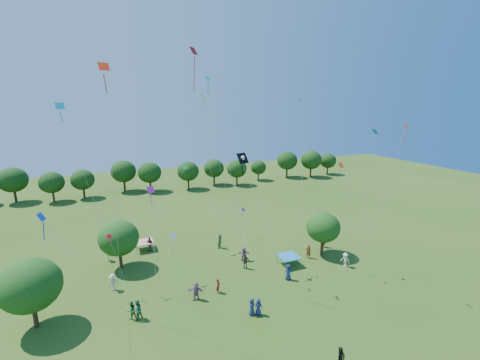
# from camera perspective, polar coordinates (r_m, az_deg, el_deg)

# --- Properties ---
(near_tree_west) EXTENTS (4.78, 4.78, 5.98)m
(near_tree_west) POSITION_cam_1_polar(r_m,az_deg,el_deg) (31.88, -33.26, -15.39)
(near_tree_west) COLOR #422B19
(near_tree_west) RESTS_ON ground
(near_tree_north) EXTENTS (4.37, 4.37, 5.52)m
(near_tree_north) POSITION_cam_1_polar(r_m,az_deg,el_deg) (38.56, -20.75, -9.64)
(near_tree_north) COLOR #422B19
(near_tree_north) RESTS_ON ground
(near_tree_east) EXTENTS (4.07, 4.07, 5.36)m
(near_tree_east) POSITION_cam_1_polar(r_m,az_deg,el_deg) (40.45, 14.57, -8.15)
(near_tree_east) COLOR #422B19
(near_tree_east) RESTS_ON ground
(treeline) EXTENTS (88.01, 8.77, 6.77)m
(treeline) POSITION_cam_1_polar(r_m,az_deg,el_deg) (70.83, -14.20, 1.46)
(treeline) COLOR #422B19
(treeline) RESTS_ON ground
(tent_red_stripe) EXTENTS (2.20, 2.20, 1.10)m
(tent_red_stripe) POSITION_cam_1_polar(r_m,az_deg,el_deg) (43.10, -16.69, -10.50)
(tent_red_stripe) COLOR red
(tent_red_stripe) RESTS_ON ground
(tent_blue) EXTENTS (2.20, 2.20, 1.10)m
(tent_blue) POSITION_cam_1_polar(r_m,az_deg,el_deg) (38.10, 8.64, -13.32)
(tent_blue) COLOR #1B70B3
(tent_blue) RESTS_ON ground
(man_in_black) EXTENTS (0.78, 0.58, 1.89)m
(man_in_black) POSITION_cam_1_polar(r_m,az_deg,el_deg) (26.04, 17.46, -28.21)
(man_in_black) COLOR black
(man_in_black) RESTS_ON ground
(crowd_person_0) EXTENTS (0.83, 0.80, 1.52)m
(crowd_person_0) POSITION_cam_1_polar(r_m,az_deg,el_deg) (30.13, 3.31, -21.58)
(crowd_person_0) COLOR navy
(crowd_person_0) RESTS_ON ground
(crowd_person_1) EXTENTS (0.74, 0.57, 1.77)m
(crowd_person_1) POSITION_cam_1_polar(r_m,az_deg,el_deg) (43.43, 14.71, -10.41)
(crowd_person_1) COLOR maroon
(crowd_person_1) RESTS_ON ground
(crowd_person_2) EXTENTS (1.00, 0.89, 1.80)m
(crowd_person_2) POSITION_cam_1_polar(r_m,az_deg,el_deg) (30.80, -17.82, -21.09)
(crowd_person_2) COLOR #2B6442
(crowd_person_2) RESTS_ON ground
(crowd_person_3) EXTENTS (0.87, 1.20, 1.67)m
(crowd_person_3) POSITION_cam_1_polar(r_m,az_deg,el_deg) (39.29, 18.21, -13.33)
(crowd_person_3) COLOR beige
(crowd_person_3) RESTS_ON ground
(crowd_person_4) EXTENTS (1.13, 1.02, 1.80)m
(crowd_person_4) POSITION_cam_1_polar(r_m,az_deg,el_deg) (42.63, -15.78, -10.91)
(crowd_person_4) COLOR #3F3B32
(crowd_person_4) RESTS_ON ground
(crowd_person_5) EXTENTS (1.70, 1.37, 1.75)m
(crowd_person_5) POSITION_cam_1_polar(r_m,az_deg,el_deg) (32.20, -7.85, -18.94)
(crowd_person_5) COLOR #93567F
(crowd_person_5) RESTS_ON ground
(crowd_person_6) EXTENTS (0.91, 0.62, 1.69)m
(crowd_person_6) POSITION_cam_1_polar(r_m,az_deg,el_deg) (35.33, 8.58, -15.90)
(crowd_person_6) COLOR navy
(crowd_person_6) RESTS_ON ground
(crowd_person_7) EXTENTS (0.74, 0.69, 1.67)m
(crowd_person_7) POSITION_cam_1_polar(r_m,az_deg,el_deg) (40.19, 12.05, -12.32)
(crowd_person_7) COLOR maroon
(crowd_person_7) RESTS_ON ground
(crowd_person_8) EXTENTS (0.91, 0.74, 1.63)m
(crowd_person_8) POSITION_cam_1_polar(r_m,az_deg,el_deg) (31.04, -18.76, -21.04)
(crowd_person_8) COLOR #2B6431
(crowd_person_8) RESTS_ON ground
(crowd_person_9) EXTENTS (1.24, 0.94, 1.73)m
(crowd_person_9) POSITION_cam_1_polar(r_m,az_deg,el_deg) (35.54, -21.66, -16.54)
(crowd_person_9) COLOR beige
(crowd_person_9) RESTS_ON ground
(crowd_person_10) EXTENTS (1.13, 0.91, 1.75)m
(crowd_person_10) POSITION_cam_1_polar(r_m,az_deg,el_deg) (37.04, 0.96, -14.25)
(crowd_person_10) COLOR #39332D
(crowd_person_10) RESTS_ON ground
(crowd_person_11) EXTENTS (1.67, 1.16, 1.69)m
(crowd_person_11) POSITION_cam_1_polar(r_m,az_deg,el_deg) (38.75, 0.70, -13.00)
(crowd_person_11) COLOR #97588F
(crowd_person_11) RESTS_ON ground
(crowd_person_12) EXTENTS (0.76, 0.89, 1.58)m
(crowd_person_12) POSITION_cam_1_polar(r_m,az_deg,el_deg) (30.07, 2.10, -21.58)
(crowd_person_12) COLOR navy
(crowd_person_12) RESTS_ON ground
(crowd_person_13) EXTENTS (0.61, 0.65, 1.47)m
(crowd_person_13) POSITION_cam_1_polar(r_m,az_deg,el_deg) (33.01, -3.92, -18.24)
(crowd_person_13) COLOR maroon
(crowd_person_13) RESTS_ON ground
(crowd_person_14) EXTENTS (0.95, 0.99, 1.80)m
(crowd_person_14) POSITION_cam_1_polar(r_m,az_deg,el_deg) (41.92, -3.48, -10.84)
(crowd_person_14) COLOR #264F21
(crowd_person_14) RESTS_ON ground
(crowd_person_15) EXTENTS (0.57, 1.12, 1.66)m
(crowd_person_15) POSITION_cam_1_polar(r_m,az_deg,el_deg) (41.71, -22.59, -12.11)
(crowd_person_15) COLOR beige
(crowd_person_15) RESTS_ON ground
(pirate_kite) EXTENTS (3.20, 6.10, 11.72)m
(pirate_kite) POSITION_cam_1_polar(r_m,az_deg,el_deg) (33.59, 0.63, 3.56)
(pirate_kite) COLOR black
(red_high_kite) EXTENTS (2.02, 4.19, 21.70)m
(red_high_kite) POSITION_cam_1_polar(r_m,az_deg,el_deg) (30.29, -7.27, 15.07)
(red_high_kite) COLOR red
(small_kite_0) EXTENTS (2.02, 2.37, 10.74)m
(small_kite_0) POSITION_cam_1_polar(r_m,az_deg,el_deg) (35.52, 18.00, -0.25)
(small_kite_0) COLOR #D8410C
(small_kite_1) EXTENTS (3.38, 1.59, 14.80)m
(small_kite_1) POSITION_cam_1_polar(r_m,az_deg,el_deg) (35.78, 26.17, 4.11)
(small_kite_1) COLOR #F7590D
(small_kite_2) EXTENTS (4.04, 1.96, 17.67)m
(small_kite_2) POSITION_cam_1_polar(r_m,az_deg,el_deg) (32.83, -4.95, 8.10)
(small_kite_2) COLOR gold
(small_kite_3) EXTENTS (1.70, 4.95, 17.55)m
(small_kite_3) POSITION_cam_1_polar(r_m,az_deg,el_deg) (42.39, 10.67, 8.62)
(small_kite_3) COLOR #318E19
(small_kite_4) EXTENTS (1.77, 2.27, 14.54)m
(small_kite_4) POSITION_cam_1_polar(r_m,az_deg,el_deg) (32.69, 22.31, 2.94)
(small_kite_4) COLOR blue
(small_kite_5) EXTENTS (1.93, 4.72, 2.90)m
(small_kite_5) POSITION_cam_1_polar(r_m,az_deg,el_deg) (43.73, 0.60, -6.11)
(small_kite_5) COLOR #601894
(small_kite_6) EXTENTS (2.99, 0.86, 19.42)m
(small_kite_6) POSITION_cam_1_polar(r_m,az_deg,el_deg) (31.81, -3.12, 10.46)
(small_kite_6) COLOR white
(small_kite_7) EXTENTS (4.90, 0.70, 19.58)m
(small_kite_7) POSITION_cam_1_polar(r_m,az_deg,el_deg) (35.90, -3.81, 9.85)
(small_kite_7) COLOR #0B98A8
(small_kite_8) EXTENTS (1.47, 2.15, 4.90)m
(small_kite_8) POSITION_cam_1_polar(r_m,az_deg,el_deg) (32.66, -21.85, -10.57)
(small_kite_8) COLOR red
(small_kite_9) EXTENTS (0.82, 2.12, 19.54)m
(small_kite_9) POSITION_cam_1_polar(r_m,az_deg,el_deg) (25.71, -22.48, 10.56)
(small_kite_9) COLOR red
(small_kite_10) EXTENTS (2.01, 0.59, 6.13)m
(small_kite_10) POSITION_cam_1_polar(r_m,az_deg,el_deg) (35.51, 18.72, -6.90)
(small_kite_10) COLOR #FFA416
(small_kite_11) EXTENTS (6.08, 0.61, 9.61)m
(small_kite_11) POSITION_cam_1_polar(r_m,az_deg,el_deg) (39.74, -10.64, 0.58)
(small_kite_11) COLOR #198B31
(small_kite_12) EXTENTS (4.57, 4.42, 9.68)m
(small_kite_12) POSITION_cam_1_polar(r_m,az_deg,el_deg) (25.98, -29.80, -8.39)
(small_kite_12) COLOR blue
(small_kite_13) EXTENTS (0.92, 4.80, 8.63)m
(small_kite_13) POSITION_cam_1_polar(r_m,az_deg,el_deg) (33.35, -15.51, -3.51)
(small_kite_13) COLOR #A01A91
(small_kite_14) EXTENTS (2.34, 2.92, 4.32)m
(small_kite_14) POSITION_cam_1_polar(r_m,az_deg,el_deg) (32.88, -12.04, -10.52)
(small_kite_14) COLOR white
(small_kite_15) EXTENTS (3.49, 4.64, 16.87)m
(small_kite_15) POSITION_cam_1_polar(r_m,az_deg,el_deg) (35.85, -28.03, 7.22)
(small_kite_15) COLOR #0B84AB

